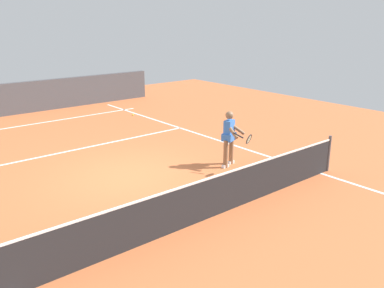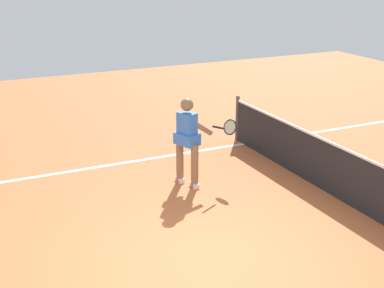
{
  "view_description": "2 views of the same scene",
  "coord_description": "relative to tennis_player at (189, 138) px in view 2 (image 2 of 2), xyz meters",
  "views": [
    {
      "loc": [
        5.14,
        8.63,
        3.94
      ],
      "look_at": [
        -1.07,
        1.12,
        0.93
      ],
      "focal_mm": 38.22,
      "sensor_mm": 36.0,
      "label": 1
    },
    {
      "loc": [
        5.65,
        -2.72,
        3.82
      ],
      "look_at": [
        -1.58,
        0.68,
        1.07
      ],
      "focal_mm": 51.89,
      "sensor_mm": 36.0,
      "label": 2
    }
  ],
  "objects": [
    {
      "name": "ground_plane",
      "position": [
        2.47,
        -1.04,
        -0.85
      ],
      "size": [
        25.08,
        25.08,
        0.0
      ],
      "primitive_type": "plane",
      "color": "#C66638"
    },
    {
      "name": "tennis_player",
      "position": [
        0.0,
        0.0,
        0.0
      ],
      "size": [
        0.66,
        1.1,
        1.55
      ],
      "color": "#8C6647",
      "rests_on": "ground"
    },
    {
      "name": "sideline_left_marking",
      "position": [
        -1.46,
        -1.04,
        -0.84
      ],
      "size": [
        0.1,
        17.29,
        0.01
      ],
      "primitive_type": "cube",
      "color": "white",
      "rests_on": "ground"
    },
    {
      "name": "court_net",
      "position": [
        2.47,
        1.97,
        -0.39
      ],
      "size": [
        8.55,
        0.08,
        0.98
      ],
      "color": "#4C4C51",
      "rests_on": "ground"
    }
  ]
}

